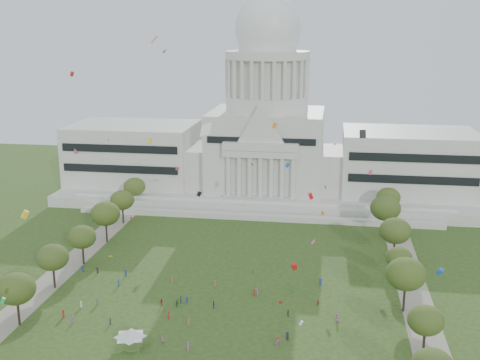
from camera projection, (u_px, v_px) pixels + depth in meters
The scene contains 28 objects.
ground at pixel (209, 333), 134.90m from camera, with size 400.00×400.00×0.00m, color #2C461A.
capitol at pixel (266, 141), 238.02m from camera, with size 160.00×64.50×91.30m.
path_left at pixel (65, 268), 170.71m from camera, with size 8.00×160.00×0.04m, color gray.
path_right at pixel (413, 290), 156.50m from camera, with size 8.00×160.00×0.04m, color gray.
row_tree_l_1 at pixel (16, 289), 136.35m from camera, with size 8.86×8.86×12.59m.
row_tree_r_1 at pixel (426, 320), 124.48m from camera, with size 7.58×7.58×10.78m.
row_tree_l_2 at pixel (53, 257), 156.00m from camera, with size 8.42×8.42×11.97m.
row_tree_r_2 at pixel (406, 274), 142.64m from camera, with size 9.55×9.55×13.58m.
row_tree_l_3 at pixel (82, 237), 171.83m from camera, with size 8.12×8.12×11.55m.
row_tree_r_3 at pixel (399, 258), 159.56m from camera, with size 7.01×7.01×9.98m.
row_tree_l_4 at pixel (105, 214), 189.24m from camera, with size 9.29×9.29×13.21m.
row_tree_r_4 at pixel (395, 231), 173.84m from camera, with size 9.19×9.19×13.06m.
row_tree_l_5 at pixel (122, 200), 207.44m from camera, with size 8.33×8.33×11.85m.
row_tree_r_5 at pixel (385, 208), 193.15m from camera, with size 9.82×9.82×13.96m.
row_tree_l_6 at pixel (135, 187), 225.06m from camera, with size 8.19×8.19×11.64m.
row_tree_r_6 at pixel (388, 197), 210.31m from camera, with size 8.42×8.42×11.97m.
event_tent at pixel (130, 333), 128.52m from camera, with size 8.94×8.94×4.08m.
person_0 at pixel (337, 318), 139.68m from camera, with size 1.01×0.65×2.06m, color #994C8C.
person_2 at pixel (318, 303), 147.89m from camera, with size 0.73×0.45×1.50m, color #B21E1E.
person_3 at pixel (278, 340), 129.98m from camera, with size 1.12×0.58×1.73m, color #B21E1E.
person_4 at pixel (214, 305), 146.45m from camera, with size 1.09×0.60×1.87m, color navy.
person_5 at pixel (177, 303), 147.36m from camera, with size 1.80×0.71×1.94m, color #33723F.
person_7 at pixel (162, 340), 130.06m from camera, with size 0.63×0.46×1.72m, color #994C8C.
person_8 at pixel (161, 302), 147.73m from camera, with size 0.86×0.53×1.78m, color #B21E1E.
person_9 at pixel (278, 343), 129.09m from camera, with size 1.04×0.53×1.60m, color #994C8C.
person_10 at pixel (288, 313), 142.37m from camera, with size 0.96×0.52×1.63m, color #26262B.
distant_crowd at pixel (178, 296), 150.89m from camera, with size 66.58×42.79×1.95m.
kite_swarm at pixel (230, 202), 137.40m from camera, with size 87.27×104.71×61.41m.
Camera 1 is at (25.44, -119.55, 66.98)m, focal length 45.00 mm.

